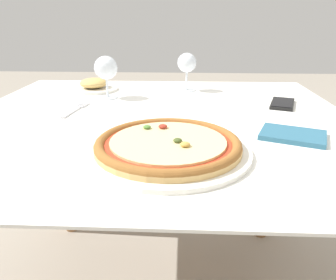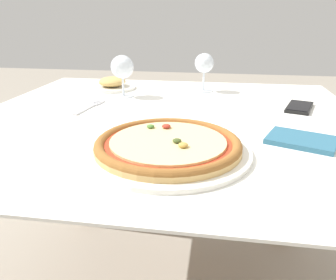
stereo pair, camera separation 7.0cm
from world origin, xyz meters
name	(u,v)px [view 1 (the left image)]	position (x,y,z in m)	size (l,w,h in m)	color
dining_table	(157,144)	(0.00, 0.00, 0.63)	(1.14, 1.06, 0.72)	brown
pizza_plate	(168,146)	(0.05, -0.26, 0.74)	(0.36, 0.36, 0.04)	white
fork	(76,109)	(-0.26, 0.06, 0.72)	(0.04, 0.17, 0.00)	silver
wine_glass_far_left	(106,69)	(-0.19, 0.22, 0.82)	(0.08, 0.08, 0.15)	silver
wine_glass_far_right	(187,64)	(0.09, 0.35, 0.82)	(0.07, 0.07, 0.14)	silver
cell_phone	(282,104)	(0.40, 0.15, 0.72)	(0.11, 0.16, 0.01)	black
side_plate	(94,86)	(-0.27, 0.34, 0.74)	(0.18, 0.18, 0.05)	white
napkin_folded	(293,135)	(0.35, -0.15, 0.73)	(0.18, 0.16, 0.01)	#2D607A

